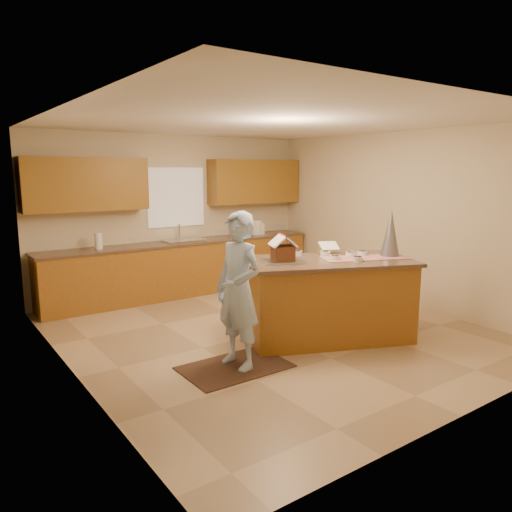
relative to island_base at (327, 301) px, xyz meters
name	(u,v)px	position (x,y,z in m)	size (l,w,h in m)	color
floor	(271,332)	(-0.45, 0.59, -0.48)	(5.50, 5.50, 0.00)	tan
ceiling	(272,121)	(-0.45, 0.59, 2.22)	(5.50, 5.50, 0.00)	silver
wall_back	(176,215)	(-0.45, 3.34, 0.87)	(5.50, 5.50, 0.00)	beige
wall_front	(474,264)	(-0.45, -2.16, 0.87)	(5.50, 5.50, 0.00)	beige
wall_left	(69,248)	(-2.95, 0.59, 0.87)	(5.50, 5.50, 0.00)	beige
wall_right	(398,219)	(2.05, 0.59, 0.87)	(5.50, 5.50, 0.00)	beige
stone_accent	(97,272)	(-2.93, -0.21, 0.77)	(2.50, 2.50, 0.00)	gray
window_curtain	(176,197)	(-0.45, 3.31, 1.17)	(1.05, 0.03, 1.00)	white
back_counter_base	(185,269)	(-0.45, 3.04, -0.04)	(4.80, 0.60, 0.88)	#8E611D
back_counter_top	(184,242)	(-0.45, 3.04, 0.42)	(4.85, 0.63, 0.04)	brown
upper_cabinet_left	(86,184)	(-2.00, 3.16, 1.42)	(1.85, 0.35, 0.80)	olive
upper_cabinet_right	(255,182)	(1.10, 3.16, 1.42)	(1.85, 0.35, 0.80)	olive
sink	(184,243)	(-0.45, 3.04, 0.41)	(0.70, 0.45, 0.12)	silver
faucet	(179,232)	(-0.45, 3.22, 0.58)	(0.03, 0.03, 0.28)	silver
island_base	(327,301)	(0.00, 0.00, 0.00)	(1.98, 0.99, 0.97)	#8E611D
island_top	(328,261)	(0.00, 0.00, 0.51)	(2.07, 1.08, 0.04)	brown
table_runner	(365,258)	(0.46, -0.19, 0.53)	(1.10, 0.40, 0.01)	#AF0C1D
baking_tray	(283,261)	(-0.58, 0.18, 0.54)	(0.51, 0.37, 0.03)	silver
cookbook	(329,246)	(0.31, 0.32, 0.63)	(0.24, 0.02, 0.20)	white
tinsel_tree	(391,233)	(0.81, -0.28, 0.83)	(0.24, 0.24, 0.61)	#A0A2AC
rug	(235,367)	(-1.48, -0.13, -0.48)	(1.14, 0.74, 0.01)	black
boy	(238,290)	(-1.43, -0.13, 0.37)	(0.61, 0.40, 1.68)	#B0D3FA
canister_a	(240,230)	(0.69, 3.04, 0.55)	(0.17, 0.17, 0.23)	white
canister_b	(257,227)	(1.06, 3.04, 0.57)	(0.19, 0.19, 0.27)	white
canister_c	(261,229)	(1.17, 3.04, 0.54)	(0.15, 0.15, 0.21)	white
paper_towel	(98,241)	(-1.90, 3.04, 0.56)	(0.11, 0.11, 0.25)	white
gingerbread_house	(283,251)	(-0.58, 0.18, 0.67)	(0.40, 0.40, 0.31)	brown
candy_bowls	(338,255)	(0.21, 0.04, 0.56)	(0.83, 0.88, 0.06)	#A13589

